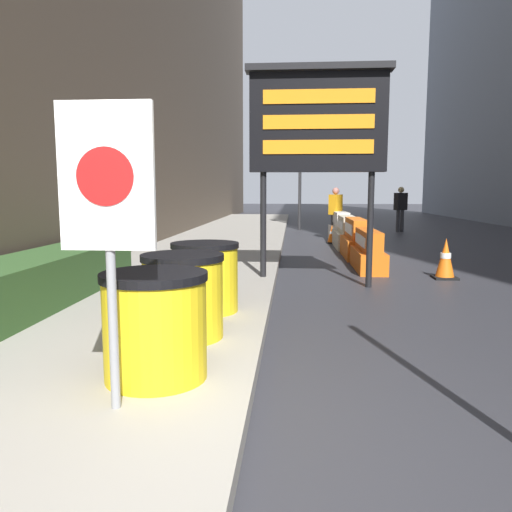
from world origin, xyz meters
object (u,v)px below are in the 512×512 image
at_px(barrel_drum_middle, 183,296).
at_px(traffic_cone_near, 332,234).
at_px(barrel_drum_foreground, 155,325).
at_px(warning_sign, 107,200).
at_px(pedestrian_worker, 401,205).
at_px(jersey_barrier_cream, 347,234).
at_px(jersey_barrier_orange_near, 356,240).
at_px(pedestrian_passerby, 335,209).
at_px(message_board, 318,123).
at_px(traffic_light_near_curb, 300,149).
at_px(jersey_barrier_orange_far, 368,252).
at_px(jersey_barrier_white, 341,228).
at_px(barrel_drum_back, 205,277).
at_px(traffic_cone_mid, 445,259).

distance_m(barrel_drum_middle, traffic_cone_near, 10.61).
height_order(barrel_drum_foreground, warning_sign, warning_sign).
bearing_deg(pedestrian_worker, barrel_drum_middle, 43.40).
bearing_deg(jersey_barrier_cream, jersey_barrier_orange_near, -90.00).
bearing_deg(pedestrian_worker, pedestrian_passerby, 22.84).
xyz_separation_m(jersey_barrier_orange_near, pedestrian_passerby, (-0.13, 4.42, 0.58)).
height_order(message_board, traffic_cone_near, message_board).
distance_m(message_board, traffic_light_near_curb, 12.07).
height_order(jersey_barrier_orange_far, jersey_barrier_white, jersey_barrier_white).
relative_size(jersey_barrier_orange_far, pedestrian_worker, 0.99).
bearing_deg(pedestrian_passerby, traffic_light_near_curb, -128.37).
distance_m(jersey_barrier_orange_far, traffic_cone_near, 5.09).
height_order(traffic_cone_near, traffic_light_near_curb, traffic_light_near_curb).
bearing_deg(jersey_barrier_cream, pedestrian_worker, 65.69).
bearing_deg(barrel_drum_middle, warning_sign, -93.38).
bearing_deg(warning_sign, barrel_drum_back, 87.40).
relative_size(barrel_drum_middle, warning_sign, 0.42).
xyz_separation_m(barrel_drum_foreground, jersey_barrier_orange_far, (2.50, 6.36, -0.21)).
xyz_separation_m(jersey_barrier_orange_far, traffic_light_near_curb, (-1.23, 10.24, 2.84)).
bearing_deg(traffic_cone_mid, pedestrian_passerby, 100.54).
bearing_deg(message_board, traffic_cone_near, 83.50).
relative_size(jersey_barrier_orange_near, pedestrian_worker, 1.05).
bearing_deg(jersey_barrier_cream, message_board, -101.08).
relative_size(traffic_cone_near, traffic_light_near_curb, 0.13).
relative_size(barrel_drum_back, jersey_barrier_orange_far, 0.47).
relative_size(warning_sign, message_board, 0.56).
xyz_separation_m(jersey_barrier_orange_far, pedestrian_worker, (2.63, 9.66, 0.67)).
bearing_deg(jersey_barrier_white, jersey_barrier_cream, -90.00).
xyz_separation_m(barrel_drum_middle, jersey_barrier_orange_near, (2.53, 7.21, -0.15)).
height_order(jersey_barrier_cream, traffic_light_near_curb, traffic_light_near_curb).
height_order(message_board, pedestrian_passerby, message_board).
height_order(jersey_barrier_orange_near, jersey_barrier_white, jersey_barrier_white).
bearing_deg(barrel_drum_foreground, message_board, 72.95).
distance_m(barrel_drum_back, traffic_light_near_curb, 14.76).
bearing_deg(jersey_barrier_cream, traffic_light_near_curb, 100.85).
relative_size(barrel_drum_middle, traffic_cone_near, 1.45).
bearing_deg(traffic_light_near_curb, jersey_barrier_cream, -79.15).
distance_m(barrel_drum_foreground, traffic_cone_mid, 6.60).
distance_m(message_board, jersey_barrier_white, 8.03).
bearing_deg(jersey_barrier_orange_far, barrel_drum_back, -120.58).
bearing_deg(pedestrian_worker, warning_sign, 44.83).
bearing_deg(traffic_light_near_curb, barrel_drum_back, -95.04).
bearing_deg(warning_sign, pedestrian_worker, 72.42).
relative_size(barrel_drum_middle, message_board, 0.23).
bearing_deg(barrel_drum_back, traffic_light_near_curb, 84.96).
relative_size(message_board, jersey_barrier_orange_far, 2.04).
bearing_deg(pedestrian_worker, jersey_barrier_orange_near, 43.69).
height_order(warning_sign, message_board, message_board).
relative_size(jersey_barrier_cream, pedestrian_passerby, 1.03).
height_order(barrel_drum_foreground, pedestrian_passerby, pedestrian_passerby).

